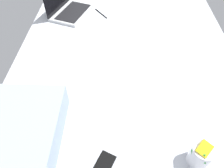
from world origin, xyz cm
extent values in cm
cube|color=#B7BCC6|center=(0.00, 0.00, 9.00)|extent=(180.00, 140.00, 18.00)
cube|color=#B7BABC|center=(61.81, 42.57, 19.00)|extent=(38.77, 32.66, 2.00)
cube|color=black|center=(61.31, 41.16, 20.20)|extent=(33.00, 25.67, 0.40)
cylinder|color=silver|center=(-54.26, -29.25, 23.50)|extent=(9.00, 9.00, 11.00)
cube|color=blue|center=(-54.32, -29.11, 21.51)|extent=(5.74, 6.64, 5.08)
cube|color=blue|center=(-53.82, -29.32, 24.12)|extent=(7.20, 7.42, 7.10)
cube|color=#268C33|center=(-54.87, -28.49, 26.73)|extent=(8.58, 8.24, 7.16)
cube|color=yellow|center=(-54.20, -28.87, 29.34)|extent=(7.94, 7.59, 5.92)
cube|color=black|center=(-58.98, 10.76, 18.40)|extent=(15.56, 11.99, 0.80)
cube|color=#8C9EB7|center=(-50.98, 48.00, 24.50)|extent=(52.00, 36.00, 13.00)
cube|color=black|center=(62.67, 19.41, 18.30)|extent=(14.02, 10.60, 0.60)
camera|label=1|loc=(-90.81, 5.64, 107.34)|focal=33.98mm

